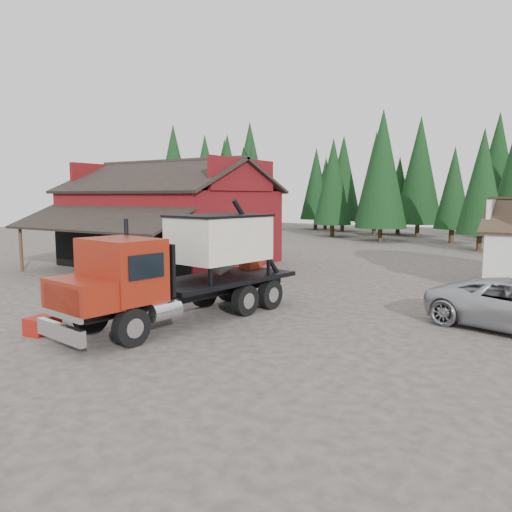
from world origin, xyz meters
The scene contains 8 objects.
ground centered at (0.00, 0.00, 0.00)m, with size 120.00×120.00×0.00m, color #3F3632.
red_barn centered at (-11.00, 9.90, 2.69)m, with size 12.80×13.63×7.18m.
conifer_backdrop centered at (0.00, 42.00, 0.00)m, with size 76.00×16.00×16.00m, color black, non-canonical shape.
near_pine_a centered at (-22.00, 28.00, 6.39)m, with size 4.40×4.40×11.40m.
near_pine_b centered at (6.00, 30.00, 5.89)m, with size 3.96×3.96×10.40m.
near_pine_d centered at (-4.00, 34.00, 7.39)m, with size 5.28×5.28×13.40m.
feed_truck centered at (0.37, -1.92, 2.15)m, with size 4.17×10.46×4.59m.
equip_box centered at (-2.68, -6.00, 0.30)m, with size 0.70×1.10×0.60m, color maroon.
Camera 1 is at (12.42, -16.25, 4.72)m, focal length 35.00 mm.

